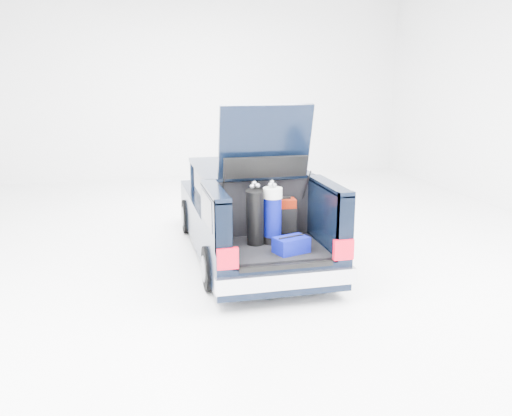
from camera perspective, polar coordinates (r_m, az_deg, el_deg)
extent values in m
plane|color=white|center=(8.87, -0.74, -4.86)|extent=(14.00, 14.00, 0.00)
cube|color=black|center=(9.33, -1.62, -0.69)|extent=(1.75, 3.00, 0.70)
cube|color=black|center=(10.85, -3.29, 0.85)|extent=(1.70, 0.30, 0.50)
cube|color=#B6B6BE|center=(11.01, -3.42, 0.66)|extent=(1.72, 0.10, 0.22)
cube|color=black|center=(8.72, -0.98, 2.43)|extent=(1.55, 1.95, 0.54)
cube|color=black|center=(8.66, -0.99, 4.31)|extent=(1.62, 2.05, 0.06)
cube|color=black|center=(7.38, 1.79, -5.97)|extent=(1.75, 1.30, 0.40)
cube|color=black|center=(7.32, 1.76, -4.26)|extent=(1.32, 1.18, 0.05)
cube|color=black|center=(7.03, -4.28, -1.66)|extent=(0.20, 1.30, 0.85)
cube|color=black|center=(7.42, 7.62, -0.91)|extent=(0.20, 1.30, 0.85)
cube|color=black|center=(6.93, -4.35, 1.80)|extent=(0.20, 1.30, 0.06)
cube|color=black|center=(7.32, 7.73, 2.38)|extent=(0.20, 1.30, 0.06)
cube|color=black|center=(7.77, 0.64, -0.14)|extent=(1.36, 0.08, 0.84)
cube|color=#B6B6BE|center=(6.76, 3.30, -7.65)|extent=(1.80, 0.12, 0.20)
cube|color=#AF071A|center=(6.50, -3.02, -5.34)|extent=(0.26, 0.07, 0.26)
cube|color=#AF071A|center=(6.90, 9.20, -4.34)|extent=(0.26, 0.07, 0.26)
cube|color=black|center=(6.73, 3.23, -6.15)|extent=(1.20, 0.06, 0.06)
cube|color=black|center=(7.42, 0.98, 6.97)|extent=(1.28, 0.33, 1.03)
cube|color=black|center=(7.45, 0.91, 8.08)|extent=(0.95, 0.17, 0.54)
cylinder|color=black|center=(10.03, -7.14, -0.88)|extent=(0.20, 0.62, 0.62)
cylinder|color=slate|center=(10.03, -7.14, -0.88)|extent=(0.23, 0.36, 0.36)
cylinder|color=black|center=(10.32, 1.95, -0.35)|extent=(0.20, 0.62, 0.62)
cylinder|color=slate|center=(10.32, 1.95, -0.35)|extent=(0.23, 0.36, 0.36)
cylinder|color=black|center=(7.37, -4.72, -6.35)|extent=(0.20, 0.62, 0.62)
cylinder|color=slate|center=(7.37, -4.72, -6.35)|extent=(0.23, 0.36, 0.36)
cylinder|color=black|center=(7.77, 7.38, -5.35)|extent=(0.20, 0.62, 0.62)
cylinder|color=slate|center=(7.77, 7.38, -5.35)|extent=(0.23, 0.36, 0.36)
cube|color=#641103|center=(7.67, 2.81, -1.06)|extent=(0.37, 0.25, 0.56)
cube|color=black|center=(7.60, 2.83, 1.07)|extent=(0.23, 0.07, 0.03)
cube|color=black|center=(7.59, 3.02, -1.67)|extent=(0.36, 0.05, 0.42)
cylinder|color=black|center=(7.27, -0.09, -1.01)|extent=(0.35, 0.40, 0.80)
cube|color=white|center=(7.36, -0.27, -0.60)|extent=(0.09, 0.05, 0.28)
sphere|color=#99999E|center=(7.18, -0.41, 2.29)|extent=(0.06, 0.06, 0.06)
sphere|color=#99999E|center=(7.14, 0.17, 2.38)|extent=(0.06, 0.06, 0.06)
cylinder|color=black|center=(7.46, 1.72, -3.30)|extent=(0.32, 0.32, 0.10)
cylinder|color=#04096C|center=(7.37, 1.74, -0.92)|extent=(0.29, 0.29, 0.55)
cylinder|color=white|center=(7.29, 1.76, 1.59)|extent=(0.32, 0.32, 0.14)
sphere|color=#99999E|center=(7.30, 1.96, 2.41)|extent=(0.06, 0.06, 0.06)
sphere|color=#99999E|center=(7.30, 1.69, 2.74)|extent=(0.06, 0.06, 0.06)
cube|color=#04096C|center=(7.06, 3.73, -3.89)|extent=(0.49, 0.40, 0.21)
cylinder|color=black|center=(7.03, 3.74, -3.02)|extent=(0.36, 0.13, 0.02)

